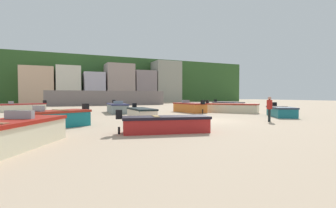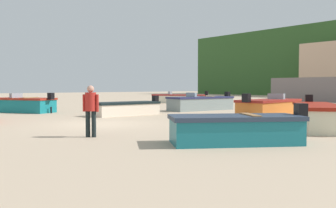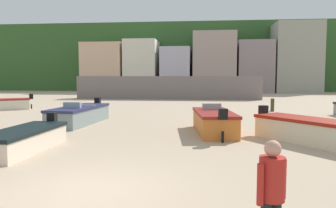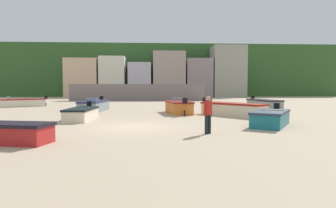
# 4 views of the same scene
# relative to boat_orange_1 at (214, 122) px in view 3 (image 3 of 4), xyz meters

# --- Properties ---
(ground_plane) EXTENTS (160.00, 160.00, 0.00)m
(ground_plane) POSITION_rel_boat_orange_1_xyz_m (-3.05, -7.68, -0.49)
(ground_plane) COLOR tan
(headland_hill) EXTENTS (90.00, 32.00, 12.03)m
(headland_hill) POSITION_rel_boat_orange_1_xyz_m (-3.05, 58.32, 5.53)
(headland_hill) COLOR #315828
(headland_hill) RESTS_ON ground
(harbor_pier) EXTENTS (20.45, 2.40, 2.56)m
(harbor_pier) POSITION_rel_boat_orange_1_xyz_m (-4.28, 22.32, 0.79)
(harbor_pier) COLOR slate
(harbor_pier) RESTS_ON ground
(townhouse_far_left) EXTENTS (6.67, 6.33, 8.07)m
(townhouse_far_left) POSITION_rel_boat_orange_1_xyz_m (-16.71, 39.49, 3.54)
(townhouse_far_left) COLOR #DAB08E
(townhouse_far_left) RESTS_ON ground
(townhouse_left) EXTENTS (5.21, 6.39, 8.49)m
(townhouse_left) POSITION_rel_boat_orange_1_xyz_m (-10.40, 39.52, 3.76)
(townhouse_left) COLOR beige
(townhouse_left) RESTS_ON ground
(townhouse_centre) EXTENTS (4.75, 6.90, 7.25)m
(townhouse_centre) POSITION_rel_boat_orange_1_xyz_m (-4.72, 39.77, 3.13)
(townhouse_centre) COLOR #BAB2C3
(townhouse_centre) RESTS_ON ground
(townhouse_centre_right) EXTENTS (6.73, 6.74, 9.60)m
(townhouse_centre_right) POSITION_rel_boat_orange_1_xyz_m (1.46, 39.69, 4.31)
(townhouse_centre_right) COLOR #A79189
(townhouse_centre_right) RESTS_ON ground
(townhouse_right) EXTENTS (5.44, 5.23, 8.15)m
(townhouse_right) POSITION_rel_boat_orange_1_xyz_m (7.86, 38.94, 3.59)
(townhouse_right) COLOR gray
(townhouse_right) RESTS_ON ground
(townhouse_far_right) EXTENTS (6.90, 5.86, 10.93)m
(townhouse_far_right) POSITION_rel_boat_orange_1_xyz_m (14.28, 39.26, 4.98)
(townhouse_far_right) COLOR gray
(townhouse_far_right) RESTS_ON ground
(boat_orange_1) EXTENTS (1.98, 4.38, 1.28)m
(boat_orange_1) POSITION_rel_boat_orange_1_xyz_m (0.00, 0.00, 0.00)
(boat_orange_1) COLOR orange
(boat_orange_1) RESTS_ON ground
(boat_cream_3) EXTENTS (4.12, 4.81, 1.23)m
(boat_cream_3) POSITION_rel_boat_orange_1_xyz_m (3.66, -2.11, -0.03)
(boat_cream_3) COLOR beige
(boat_cream_3) RESTS_ON ground
(boat_grey_7) EXTENTS (1.90, 5.05, 1.23)m
(boat_grey_7) POSITION_rel_boat_orange_1_xyz_m (-6.91, 2.16, -0.02)
(boat_grey_7) COLOR gray
(boat_grey_7) RESTS_ON ground
(boat_cream_8) EXTENTS (1.45, 4.09, 1.06)m
(boat_cream_8) POSITION_rel_boat_orange_1_xyz_m (-6.41, -4.16, -0.11)
(boat_cream_8) COLOR beige
(boat_cream_8) RESTS_ON ground
(mooring_post_near_water) EXTENTS (0.26, 0.26, 0.93)m
(mooring_post_near_water) POSITION_rel_boat_orange_1_xyz_m (4.51, 9.48, -0.03)
(mooring_post_near_water) COLOR #44391F
(mooring_post_near_water) RESTS_ON ground
(beach_walker_distant) EXTENTS (0.48, 0.48, 1.62)m
(beach_walker_distant) POSITION_rel_boat_orange_1_xyz_m (0.36, -9.97, 0.46)
(beach_walker_distant) COLOR black
(beach_walker_distant) RESTS_ON ground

